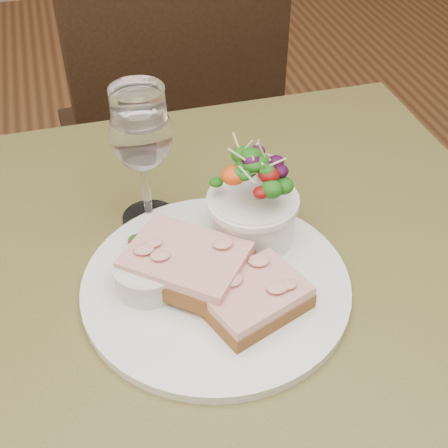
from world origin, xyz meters
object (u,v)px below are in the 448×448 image
object	(u,v)px
cafe_table	(221,342)
chair_far	(168,199)
sandwich_front	(254,298)
ramekin	(148,273)
salad_bowl	(253,199)
wine_glass	(141,139)
sandwich_back	(186,264)
dinner_plate	(216,285)

from	to	relation	value
cafe_table	chair_far	xyz separation A→B (m)	(0.06, 0.74, -0.36)
chair_far	sandwich_front	distance (m)	0.93
cafe_table	ramekin	bearing A→B (deg)	171.71
salad_bowl	wine_glass	world-z (taller)	wine_glass
chair_far	ramekin	size ratio (longest dim) A/B	12.22
sandwich_front	salad_bowl	xyz separation A→B (m)	(0.03, 0.11, 0.04)
sandwich_back	salad_bowl	bearing A→B (deg)	68.42
salad_bowl	ramekin	bearing A→B (deg)	-159.98
cafe_table	sandwich_back	bearing A→B (deg)	164.83
cafe_table	chair_far	size ratio (longest dim) A/B	0.89
dinner_plate	sandwich_back	distance (m)	0.05
chair_far	ramekin	bearing A→B (deg)	73.32
sandwich_front	wine_glass	distance (m)	0.23
dinner_plate	salad_bowl	bearing A→B (deg)	45.58
chair_far	wine_glass	distance (m)	0.85
ramekin	salad_bowl	bearing A→B (deg)	20.02
sandwich_back	sandwich_front	bearing A→B (deg)	-4.98
wine_glass	cafe_table	bearing A→B (deg)	-67.71
wine_glass	salad_bowl	bearing A→B (deg)	-35.31
dinner_plate	salad_bowl	world-z (taller)	salad_bowl
sandwich_back	salad_bowl	distance (m)	0.11
cafe_table	salad_bowl	size ratio (longest dim) A/B	6.30
dinner_plate	sandwich_front	size ratio (longest dim) A/B	2.36
sandwich_back	dinner_plate	bearing A→B (deg)	18.38
salad_bowl	wine_glass	size ratio (longest dim) A/B	0.73
cafe_table	chair_far	world-z (taller)	chair_far
dinner_plate	wine_glass	distance (m)	0.19
chair_far	salad_bowl	size ratio (longest dim) A/B	7.09
cafe_table	salad_bowl	world-z (taller)	salad_bowl
dinner_plate	wine_glass	bearing A→B (deg)	109.79
sandwich_front	ramekin	size ratio (longest dim) A/B	1.77
chair_far	sandwich_front	size ratio (longest dim) A/B	6.92
ramekin	dinner_plate	bearing A→B (deg)	-10.43
salad_bowl	sandwich_front	bearing A→B (deg)	-105.92
chair_far	ramekin	distance (m)	0.89
dinner_plate	wine_glass	xyz separation A→B (m)	(-0.05, 0.14, 0.12)
chair_far	sandwich_front	xyz separation A→B (m)	(-0.04, -0.80, 0.48)
ramekin	salad_bowl	xyz separation A→B (m)	(0.14, 0.05, 0.04)
cafe_table	sandwich_front	size ratio (longest dim) A/B	6.15
ramekin	wine_glass	distance (m)	0.16
ramekin	salad_bowl	world-z (taller)	salad_bowl
sandwich_back	wine_glass	size ratio (longest dim) A/B	0.92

